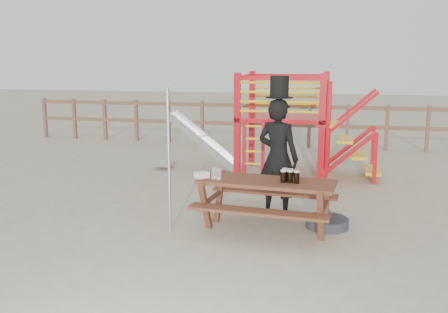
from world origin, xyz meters
The scene contains 10 objects.
ground centered at (0.00, 0.00, 0.00)m, with size 60.00×60.00×0.00m, color #BEB194.
back_fence centered at (0.00, 7.00, 0.74)m, with size 15.09×0.09×1.20m.
playground_fort centered at (0.12, 3.58, 1.07)m, with size 4.71×1.84×2.10m.
picnic_table centered at (0.39, 0.06, 0.45)m, with size 1.94×1.41×0.71m.
man_with_hat centered at (0.45, 0.77, 0.94)m, with size 0.76×0.63×2.10m.
metal_pole centered at (-0.89, -0.29, 0.99)m, with size 0.04×0.04×1.97m, color #B2B2B7.
parasol_base centered at (1.21, 0.38, 0.07)m, with size 0.60×0.60×0.25m.
paper_bag centered at (-0.51, 0.01, 0.75)m, with size 0.18×0.14×0.08m, color white.
stout_pints centered at (0.70, 0.03, 0.80)m, with size 0.26×0.19×0.17m.
empty_glasses centered at (-0.30, -0.01, 0.78)m, with size 0.15×0.11×0.15m.
Camera 1 is at (1.36, -6.51, 2.31)m, focal length 40.00 mm.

